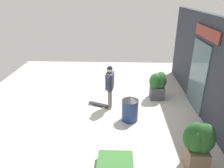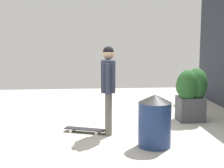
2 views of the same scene
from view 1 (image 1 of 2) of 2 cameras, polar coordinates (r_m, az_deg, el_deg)
ground_plane at (r=8.00m, az=2.78°, el=-7.36°), size 12.00×12.00×0.00m
building_facade at (r=7.89m, az=24.65°, el=3.68°), size 8.70×0.31×3.44m
skateboarder at (r=7.74m, az=-0.57°, el=0.28°), size 0.65×0.31×1.70m
skateboard at (r=8.35m, az=-3.60°, el=-5.45°), size 0.48×0.85×0.08m
planter_box_left at (r=5.65m, az=22.12°, el=-14.54°), size 0.52×0.73×1.35m
planter_box_right at (r=8.79m, az=12.15°, el=0.10°), size 0.66×0.71×1.19m
trash_bin at (r=7.29m, az=4.88°, el=-6.56°), size 0.57×0.57×0.91m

